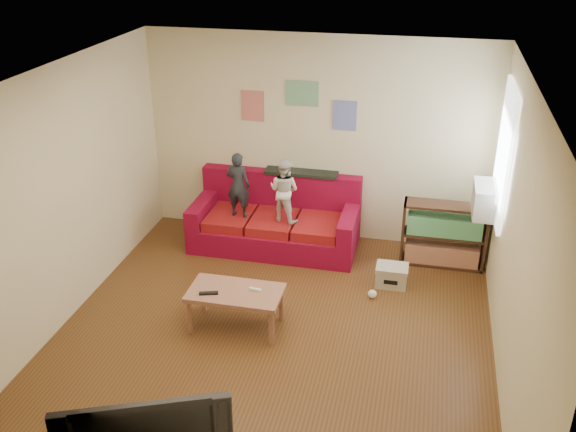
% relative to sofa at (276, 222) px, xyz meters
% --- Properties ---
extents(room_shell, '(4.52, 5.02, 2.72)m').
position_rel_sofa_xyz_m(room_shell, '(0.45, -2.07, 1.03)').
color(room_shell, brown).
rests_on(room_shell, ground).
extents(sofa, '(2.14, 0.99, 0.94)m').
position_rel_sofa_xyz_m(sofa, '(0.00, 0.00, 0.00)').
color(sofa, maroon).
rests_on(sofa, ground).
extents(child_a, '(0.33, 0.23, 0.86)m').
position_rel_sofa_xyz_m(child_a, '(-0.45, -0.17, 0.56)').
color(child_a, '#22272E').
rests_on(child_a, sofa).
extents(child_b, '(0.48, 0.42, 0.82)m').
position_rel_sofa_xyz_m(child_b, '(0.15, -0.17, 0.54)').
color(child_b, white).
rests_on(child_b, sofa).
extents(coffee_table, '(0.98, 0.54, 0.44)m').
position_rel_sofa_xyz_m(coffee_table, '(0.03, -1.93, 0.06)').
color(coffee_table, '#A56D53').
rests_on(coffee_table, ground).
extents(remote, '(0.20, 0.10, 0.02)m').
position_rel_sofa_xyz_m(remote, '(-0.22, -2.05, 0.14)').
color(remote, black).
rests_on(remote, coffee_table).
extents(game_controller, '(0.13, 0.05, 0.03)m').
position_rel_sofa_xyz_m(game_controller, '(0.23, -1.88, 0.14)').
color(game_controller, silver).
rests_on(game_controller, coffee_table).
extents(bookshelf, '(1.02, 0.31, 0.81)m').
position_rel_sofa_xyz_m(bookshelf, '(2.15, -0.06, 0.05)').
color(bookshelf, '#3B2315').
rests_on(bookshelf, ground).
extents(window, '(0.04, 1.08, 1.48)m').
position_rel_sofa_xyz_m(window, '(2.67, -0.42, 1.32)').
color(window, white).
rests_on(window, room_shell).
extents(ac_unit, '(0.28, 0.55, 0.35)m').
position_rel_sofa_xyz_m(ac_unit, '(2.55, -0.42, 0.76)').
color(ac_unit, '#B7B2A3').
rests_on(ac_unit, window).
extents(artwork_left, '(0.30, 0.01, 0.40)m').
position_rel_sofa_xyz_m(artwork_left, '(-0.40, 0.41, 1.43)').
color(artwork_left, '#D87266').
rests_on(artwork_left, room_shell).
extents(artwork_center, '(0.42, 0.01, 0.32)m').
position_rel_sofa_xyz_m(artwork_center, '(0.25, 0.41, 1.63)').
color(artwork_center, '#72B27F').
rests_on(artwork_center, room_shell).
extents(artwork_right, '(0.30, 0.01, 0.38)m').
position_rel_sofa_xyz_m(artwork_right, '(0.80, 0.41, 1.38)').
color(artwork_right, '#727FCC').
rests_on(artwork_right, room_shell).
extents(file_box, '(0.37, 0.28, 0.26)m').
position_rel_sofa_xyz_m(file_box, '(1.58, -0.72, -0.19)').
color(file_box, beige).
rests_on(file_box, ground).
extents(television, '(1.15, 0.60, 0.68)m').
position_rel_sofa_xyz_m(television, '(0.13, -4.32, 0.49)').
color(television, black).
rests_on(television, tv_stand).
extents(tissue, '(0.10, 0.10, 0.10)m').
position_rel_sofa_xyz_m(tissue, '(1.39, -1.05, -0.27)').
color(tissue, white).
rests_on(tissue, ground).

